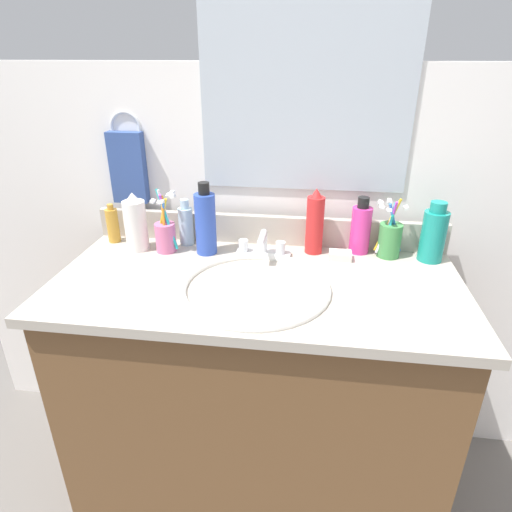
# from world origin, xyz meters

# --- Properties ---
(ground_plane) EXTENTS (6.00, 6.00, 0.00)m
(ground_plane) POSITION_xyz_m (0.00, 0.00, 0.00)
(ground_plane) COLOR #66605B
(vanity_cabinet) EXTENTS (1.04, 0.48, 0.75)m
(vanity_cabinet) POSITION_xyz_m (0.00, 0.00, 0.37)
(vanity_cabinet) COLOR brown
(vanity_cabinet) RESTS_ON ground_plane
(countertop) EXTENTS (1.08, 0.52, 0.03)m
(countertop) POSITION_xyz_m (0.00, 0.00, 0.76)
(countertop) COLOR #B2A899
(countertop) RESTS_ON vanity_cabinet
(backsplash) EXTENTS (1.08, 0.02, 0.09)m
(backsplash) POSITION_xyz_m (0.00, 0.25, 0.82)
(backsplash) COLOR #B2A899
(backsplash) RESTS_ON countertop
(back_wall) EXTENTS (2.18, 0.04, 1.30)m
(back_wall) POSITION_xyz_m (0.00, 0.31, 0.65)
(back_wall) COLOR white
(back_wall) RESTS_ON ground_plane
(mirror_panel) EXTENTS (0.60, 0.01, 0.56)m
(mirror_panel) POSITION_xyz_m (0.10, 0.29, 1.22)
(mirror_panel) COLOR #B2BCC6
(towel_ring) EXTENTS (0.10, 0.01, 0.10)m
(towel_ring) POSITION_xyz_m (-0.44, 0.29, 1.11)
(towel_ring) COLOR silver
(hand_towel) EXTENTS (0.11, 0.04, 0.22)m
(hand_towel) POSITION_xyz_m (-0.44, 0.27, 0.99)
(hand_towel) COLOR #334C8C
(sink_basin) EXTENTS (0.39, 0.39, 0.11)m
(sink_basin) POSITION_xyz_m (-0.00, -0.05, 0.74)
(sink_basin) COLOR white
(sink_basin) RESTS_ON countertop
(faucet) EXTENTS (0.16, 0.10, 0.08)m
(faucet) POSITION_xyz_m (-0.00, 0.15, 0.80)
(faucet) COLOR silver
(faucet) RESTS_ON countertop
(bottle_shampoo_blue) EXTENTS (0.06, 0.06, 0.22)m
(bottle_shampoo_blue) POSITION_xyz_m (-0.17, 0.15, 0.87)
(bottle_shampoo_blue) COLOR #2D4CB2
(bottle_shampoo_blue) RESTS_ON countertop
(bottle_gel_clear) EXTENTS (0.04, 0.04, 0.15)m
(bottle_gel_clear) POSITION_xyz_m (-0.25, 0.21, 0.84)
(bottle_gel_clear) COLOR silver
(bottle_gel_clear) RESTS_ON countertop
(bottle_spray_red) EXTENTS (0.05, 0.05, 0.20)m
(bottle_spray_red) POSITION_xyz_m (0.15, 0.20, 0.87)
(bottle_spray_red) COLOR red
(bottle_spray_red) RESTS_ON countertop
(bottle_oil_amber) EXTENTS (0.04, 0.04, 0.12)m
(bottle_oil_amber) POSITION_xyz_m (-0.48, 0.20, 0.83)
(bottle_oil_amber) COLOR gold
(bottle_oil_amber) RESTS_ON countertop
(bottle_mouthwash_teal) EXTENTS (0.07, 0.07, 0.18)m
(bottle_mouthwash_teal) POSITION_xyz_m (0.48, 0.19, 0.85)
(bottle_mouthwash_teal) COLOR teal
(bottle_mouthwash_teal) RESTS_ON countertop
(bottle_soap_pink) EXTENTS (0.06, 0.06, 0.17)m
(bottle_soap_pink) POSITION_xyz_m (0.28, 0.22, 0.85)
(bottle_soap_pink) COLOR #D8338C
(bottle_soap_pink) RESTS_ON countertop
(bottle_lotion_white) EXTENTS (0.07, 0.07, 0.18)m
(bottle_lotion_white) POSITION_xyz_m (-0.39, 0.15, 0.86)
(bottle_lotion_white) COLOR white
(bottle_lotion_white) RESTS_ON countertop
(cup_green) EXTENTS (0.09, 0.08, 0.18)m
(cup_green) POSITION_xyz_m (0.36, 0.20, 0.83)
(cup_green) COLOR #3F8C47
(cup_green) RESTS_ON countertop
(cup_pink) EXTENTS (0.08, 0.07, 0.19)m
(cup_pink) POSITION_xyz_m (-0.29, 0.15, 0.83)
(cup_pink) COLOR #D16693
(cup_pink) RESTS_ON countertop
(soap_bar) EXTENTS (0.06, 0.04, 0.02)m
(soap_bar) POSITION_xyz_m (0.22, 0.16, 0.79)
(soap_bar) COLOR white
(soap_bar) RESTS_ON countertop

